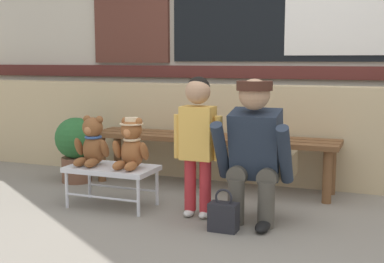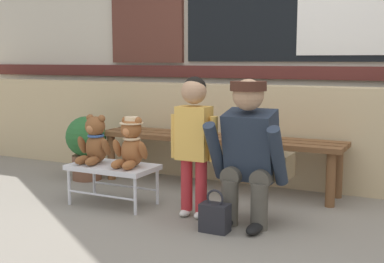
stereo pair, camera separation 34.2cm
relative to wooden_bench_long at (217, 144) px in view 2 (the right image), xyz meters
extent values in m
plane|color=gray|center=(0.54, -1.06, -0.37)|extent=(60.00, 60.00, 0.00)
cube|color=tan|center=(0.54, 0.37, 0.05)|extent=(8.18, 0.25, 0.85)
cube|color=#56231E|center=(0.54, 0.77, 0.58)|extent=(7.68, 0.04, 0.12)
cube|color=brown|center=(0.00, -0.14, 0.05)|extent=(2.10, 0.11, 0.04)
cube|color=brown|center=(0.00, 0.00, 0.05)|extent=(2.10, 0.11, 0.04)
cube|color=brown|center=(0.00, 0.14, 0.05)|extent=(2.10, 0.11, 0.04)
cylinder|color=brown|center=(-0.97, -0.14, -0.17)|extent=(0.07, 0.07, 0.40)
cylinder|color=brown|center=(-0.97, 0.14, -0.17)|extent=(0.07, 0.07, 0.40)
cylinder|color=brown|center=(0.97, -0.14, -0.17)|extent=(0.07, 0.07, 0.40)
cylinder|color=brown|center=(0.97, 0.14, -0.17)|extent=(0.07, 0.07, 0.40)
cube|color=silver|center=(-0.48, -0.80, -0.09)|extent=(0.64, 0.36, 0.04)
cylinder|color=silver|center=(-0.77, -0.95, -0.24)|extent=(0.02, 0.02, 0.26)
cylinder|color=silver|center=(-0.77, -0.65, -0.24)|extent=(0.02, 0.02, 0.26)
cylinder|color=silver|center=(-0.19, -0.95, -0.24)|extent=(0.02, 0.02, 0.26)
cylinder|color=silver|center=(-0.19, -0.65, -0.24)|extent=(0.02, 0.02, 0.26)
cylinder|color=silver|center=(-0.48, -0.95, -0.27)|extent=(0.58, 0.02, 0.02)
cylinder|color=silver|center=(-0.48, -0.65, -0.27)|extent=(0.58, 0.02, 0.02)
ellipsoid|color=brown|center=(-0.64, -0.78, 0.04)|extent=(0.17, 0.14, 0.22)
sphere|color=brown|center=(-0.64, -0.79, 0.20)|extent=(0.15, 0.15, 0.15)
sphere|color=#AE6E42|center=(-0.64, -0.84, 0.19)|extent=(0.06, 0.06, 0.06)
sphere|color=brown|center=(-0.70, -0.78, 0.26)|extent=(0.06, 0.06, 0.06)
ellipsoid|color=brown|center=(-0.75, -0.81, 0.06)|extent=(0.06, 0.11, 0.16)
ellipsoid|color=brown|center=(-0.69, -0.89, -0.04)|extent=(0.06, 0.15, 0.06)
sphere|color=brown|center=(-0.59, -0.78, 0.26)|extent=(0.06, 0.06, 0.06)
ellipsoid|color=brown|center=(-0.53, -0.81, 0.06)|extent=(0.06, 0.11, 0.16)
ellipsoid|color=brown|center=(-0.60, -0.89, -0.04)|extent=(0.06, 0.15, 0.06)
torus|color=#335699|center=(-0.64, -0.78, 0.13)|extent=(0.13, 0.13, 0.02)
ellipsoid|color=#93562D|center=(-0.32, -0.78, 0.04)|extent=(0.17, 0.14, 0.22)
sphere|color=#93562D|center=(-0.32, -0.79, 0.20)|extent=(0.15, 0.15, 0.15)
sphere|color=#C87B48|center=(-0.32, -0.84, 0.19)|extent=(0.06, 0.06, 0.06)
sphere|color=#93562D|center=(-0.38, -0.78, 0.26)|extent=(0.06, 0.06, 0.06)
ellipsoid|color=#93562D|center=(-0.43, -0.81, 0.06)|extent=(0.06, 0.11, 0.16)
ellipsoid|color=#93562D|center=(-0.37, -0.89, -0.04)|extent=(0.06, 0.15, 0.06)
sphere|color=#93562D|center=(-0.27, -0.78, 0.26)|extent=(0.06, 0.06, 0.06)
ellipsoid|color=#93562D|center=(-0.21, -0.81, 0.06)|extent=(0.06, 0.11, 0.16)
ellipsoid|color=#93562D|center=(-0.28, -0.89, -0.04)|extent=(0.06, 0.15, 0.06)
torus|color=beige|center=(-0.32, -0.78, 0.13)|extent=(0.13, 0.13, 0.02)
cylinder|color=beige|center=(-0.32, -0.78, 0.24)|extent=(0.17, 0.17, 0.01)
cylinder|color=beige|center=(-0.32, -0.78, 0.27)|extent=(0.10, 0.10, 0.04)
cylinder|color=#B7282D|center=(0.13, -0.80, -0.15)|extent=(0.08, 0.08, 0.36)
ellipsoid|color=silver|center=(0.13, -0.82, -0.35)|extent=(0.07, 0.12, 0.05)
cylinder|color=#B7282D|center=(0.24, -0.80, -0.15)|extent=(0.08, 0.08, 0.36)
ellipsoid|color=silver|center=(0.24, -0.82, -0.35)|extent=(0.07, 0.12, 0.05)
cube|color=#EAB24C|center=(0.18, -0.80, 0.21)|extent=(0.22, 0.15, 0.36)
cylinder|color=#EAB24C|center=(0.04, -0.80, 0.18)|extent=(0.06, 0.06, 0.30)
cylinder|color=#EAB24C|center=(0.33, -0.80, 0.18)|extent=(0.06, 0.06, 0.30)
sphere|color=tan|center=(0.18, -0.80, 0.49)|extent=(0.17, 0.17, 0.17)
sphere|color=black|center=(0.18, -0.78, 0.51)|extent=(0.16, 0.16, 0.16)
cylinder|color=#4C473D|center=(0.47, -0.85, -0.22)|extent=(0.11, 0.11, 0.30)
cylinder|color=#4C473D|center=(0.47, -0.71, -0.05)|extent=(0.13, 0.32, 0.13)
ellipsoid|color=black|center=(0.47, -0.93, -0.34)|extent=(0.09, 0.20, 0.06)
cylinder|color=#4C473D|center=(0.67, -0.85, -0.22)|extent=(0.11, 0.11, 0.30)
cylinder|color=#4C473D|center=(0.67, -0.71, -0.05)|extent=(0.13, 0.32, 0.13)
ellipsoid|color=black|center=(0.67, -0.93, -0.34)|extent=(0.09, 0.20, 0.06)
cube|color=#232D3D|center=(0.57, -0.74, 0.15)|extent=(0.32, 0.30, 0.47)
cylinder|color=#232D3D|center=(0.36, -0.84, 0.11)|extent=(0.08, 0.28, 0.40)
cylinder|color=#232D3D|center=(0.78, -0.84, 0.11)|extent=(0.08, 0.28, 0.40)
sphere|color=tan|center=(0.57, -0.81, 0.48)|extent=(0.20, 0.20, 0.20)
cylinder|color=#422319|center=(0.57, -0.81, 0.53)|extent=(0.23, 0.23, 0.06)
cube|color=brown|center=(0.76, -0.65, 0.01)|extent=(0.10, 0.22, 0.16)
cube|color=#232328|center=(0.44, -1.02, -0.28)|extent=(0.18, 0.11, 0.18)
torus|color=#232328|center=(0.44, -1.02, -0.16)|extent=(0.11, 0.01, 0.11)
cylinder|color=brown|center=(-1.16, -0.24, -0.26)|extent=(0.26, 0.26, 0.22)
sphere|color=#28602D|center=(-1.16, -0.24, 0.02)|extent=(0.36, 0.36, 0.36)
camera|label=1|loc=(1.38, -3.97, 0.70)|focal=47.80mm
camera|label=2|loc=(1.70, -3.84, 0.70)|focal=47.80mm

